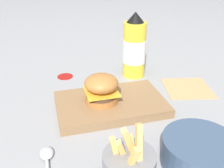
% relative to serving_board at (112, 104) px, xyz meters
% --- Properties ---
extents(ground_plane, '(6.00, 6.00, 0.00)m').
position_rel_serving_board_xyz_m(ground_plane, '(0.00, -0.06, -0.01)').
color(ground_plane, gray).
extents(serving_board, '(0.30, 0.19, 0.02)m').
position_rel_serving_board_xyz_m(serving_board, '(0.00, 0.00, 0.00)').
color(serving_board, olive).
rests_on(serving_board, ground_plane).
extents(burger, '(0.09, 0.09, 0.08)m').
position_rel_serving_board_xyz_m(burger, '(0.03, -0.00, 0.05)').
color(burger, '#AD6B33').
rests_on(burger, serving_board).
extents(ketchup_bottle, '(0.08, 0.08, 0.22)m').
position_rel_serving_board_xyz_m(ketchup_bottle, '(-0.13, -0.19, 0.09)').
color(ketchup_bottle, yellow).
rests_on(ketchup_bottle, ground_plane).
extents(side_bowl, '(0.15, 0.15, 0.06)m').
position_rel_serving_board_xyz_m(side_bowl, '(-0.11, 0.25, 0.02)').
color(side_bowl, '#384C66').
rests_on(side_bowl, ground_plane).
extents(spoon, '(0.03, 0.15, 0.01)m').
position_rel_serving_board_xyz_m(spoon, '(0.19, 0.17, -0.01)').
color(spoon, '#B2B2B7').
rests_on(spoon, ground_plane).
extents(ketchup_puddle, '(0.05, 0.05, 0.00)m').
position_rel_serving_board_xyz_m(ketchup_puddle, '(0.10, -0.24, -0.01)').
color(ketchup_puddle, '#9E140F').
rests_on(ketchup_puddle, ground_plane).
extents(parchment_square, '(0.17, 0.17, 0.00)m').
position_rel_serving_board_xyz_m(parchment_square, '(-0.26, -0.05, -0.01)').
color(parchment_square, tan).
rests_on(parchment_square, ground_plane).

